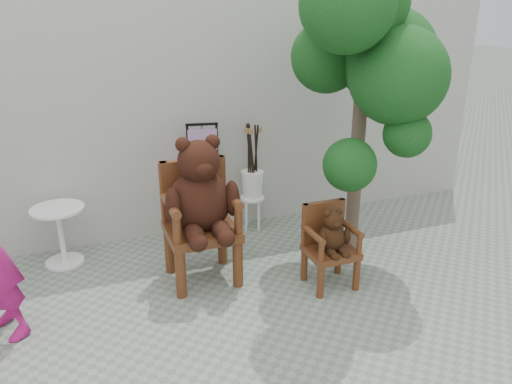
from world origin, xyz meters
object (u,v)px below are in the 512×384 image
Objects in this scene: chair_big at (200,201)px; stool_bucket at (252,184)px; cafe_table at (60,229)px; tree at (368,46)px; chair_small at (330,239)px; display_stand at (204,194)px.

stool_bucket is (0.99, 1.06, -0.28)m from chair_big.
tree is (3.25, -1.10, 2.03)m from cafe_table.
chair_big reaches higher than chair_small.
tree reaches higher than chair_small.
chair_small is 1.90m from display_stand.
cafe_table is 1.78m from display_stand.
display_stand is 0.66m from stool_bucket.
stool_bucket reaches higher than cafe_table.
stool_bucket is (2.43, 0.14, 0.20)m from cafe_table.
tree is (1.49, -1.24, 1.89)m from display_stand.
tree is at bearing -56.46° from stool_bucket.
chair_big is 1.08× the size of display_stand.
display_stand is at bearing 140.14° from tree.
chair_small is at bearing -81.02° from stool_bucket.
display_stand is (0.32, 1.06, -0.33)m from chair_big.
chair_small is (1.25, -0.60, -0.38)m from chair_big.
chair_small reaches higher than cafe_table.
display_stand is at bearing 72.95° from chair_big.
display_stand is at bearing 4.47° from cafe_table.
chair_big is at bearing -132.99° from stool_bucket.
tree reaches higher than cafe_table.
chair_small is 1.28× the size of cafe_table.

